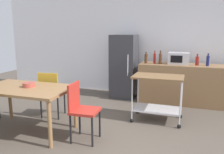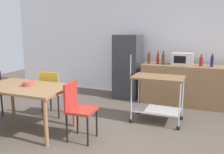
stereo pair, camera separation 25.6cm
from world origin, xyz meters
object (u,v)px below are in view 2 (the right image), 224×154
object	(u,v)px
microwave	(182,59)
bottle_soy_sauce	(212,61)
refrigerator	(127,66)
bottle_hot_sauce	(201,61)
bottle_vinegar	(163,59)
chair_mustard	(52,90)
kitchen_cart	(158,91)
bottle_olive_oil	(149,59)
chair_red	(78,107)
fruit_bowl	(29,84)
dining_table	(25,91)
bottle_sesame_oil	(158,59)

from	to	relation	value
microwave	bottle_soy_sauce	bearing A→B (deg)	-9.57
refrigerator	bottle_hot_sauce	xyz separation A→B (m)	(1.70, -0.14, 0.23)
bottle_vinegar	chair_mustard	bearing A→B (deg)	-138.02
kitchen_cart	bottle_hot_sauce	distance (m)	1.46
kitchen_cart	bottle_hot_sauce	bearing A→B (deg)	61.12
kitchen_cart	bottle_olive_oil	world-z (taller)	bottle_olive_oil
chair_red	microwave	bearing A→B (deg)	-29.90
refrigerator	fruit_bowl	size ratio (longest dim) A/B	7.83
bottle_soy_sauce	fruit_bowl	bearing A→B (deg)	-140.70
refrigerator	bottle_olive_oil	world-z (taller)	refrigerator
kitchen_cart	fruit_bowl	size ratio (longest dim) A/B	4.60
dining_table	bottle_soy_sauce	distance (m)	3.74
kitchen_cart	bottle_olive_oil	bearing A→B (deg)	110.72
bottle_soy_sauce	chair_red	bearing A→B (deg)	-128.20
bottle_olive_oil	refrigerator	bearing A→B (deg)	162.53
kitchen_cart	bottle_vinegar	size ratio (longest dim) A/B	2.97
bottle_vinegar	dining_table	bearing A→B (deg)	-128.63
dining_table	bottle_vinegar	bearing A→B (deg)	51.37
bottle_soy_sauce	refrigerator	bearing A→B (deg)	175.41
dining_table	bottle_olive_oil	distance (m)	2.82
bottle_vinegar	microwave	bearing A→B (deg)	19.51
chair_mustard	bottle_soy_sauce	world-z (taller)	bottle_soy_sauce
chair_mustard	bottle_soy_sauce	xyz separation A→B (m)	(2.84, 1.69, 0.50)
dining_table	bottle_olive_oil	world-z (taller)	bottle_olive_oil
refrigerator	microwave	xyz separation A→B (m)	(1.31, -0.05, 0.25)
microwave	bottle_vinegar	bearing A→B (deg)	-160.49
dining_table	fruit_bowl	size ratio (longest dim) A/B	7.58
dining_table	refrigerator	bearing A→B (deg)	69.28
chair_red	kitchen_cart	world-z (taller)	chair_red
chair_red	kitchen_cart	bearing A→B (deg)	-43.05
kitchen_cart	bottle_sesame_oil	distance (m)	1.33
bottle_soy_sauce	bottle_hot_sauce	bearing A→B (deg)	177.56
kitchen_cart	bottle_soy_sauce	distance (m)	1.57
dining_table	chair_red	xyz separation A→B (m)	(1.00, -0.01, -0.15)
refrigerator	fruit_bowl	xyz separation A→B (m)	(-0.92, -2.48, 0.01)
chair_red	refrigerator	xyz separation A→B (m)	(-0.04, 2.53, 0.26)
fruit_bowl	bottle_soy_sauce	bearing A→B (deg)	39.30
bottle_olive_oil	chair_red	bearing A→B (deg)	-102.83
bottle_hot_sauce	dining_table	bearing A→B (deg)	-138.15
chair_mustard	bottle_sesame_oil	world-z (taller)	bottle_sesame_oil
dining_table	kitchen_cart	size ratio (longest dim) A/B	1.65
chair_mustard	bottle_sesame_oil	xyz separation A→B (m)	(1.70, 1.70, 0.50)
refrigerator	bottle_olive_oil	bearing A→B (deg)	-17.47
microwave	bottle_sesame_oil	bearing A→B (deg)	-170.09
dining_table	bottle_olive_oil	bearing A→B (deg)	56.76
chair_mustard	bottle_hot_sauce	xyz separation A→B (m)	(2.62, 1.70, 0.49)
chair_mustard	bottle_vinegar	bearing A→B (deg)	-146.73
bottle_sesame_oil	microwave	world-z (taller)	bottle_sesame_oil
chair_red	bottle_soy_sauce	xyz separation A→B (m)	(1.87, 2.38, 0.50)
bottle_sesame_oil	microwave	bearing A→B (deg)	9.91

